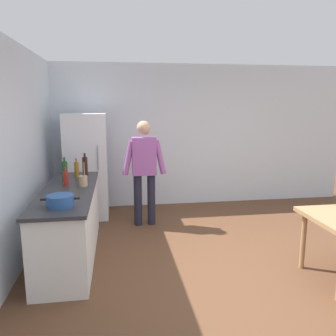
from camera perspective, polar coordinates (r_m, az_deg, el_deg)
The scene contains 12 objects.
ground_plane at distance 4.21m, azimuth 11.98°, elevation -17.17°, with size 14.00×14.00×0.00m, color brown.
wall_back at distance 6.64m, azimuth 3.33°, elevation 5.48°, with size 6.40×0.12×2.70m, color silver.
kitchen_counter at distance 4.57m, azimuth -16.23°, elevation -8.91°, with size 0.64×2.20×0.90m.
refrigerator at distance 5.99m, azimuth -13.56°, elevation 0.27°, with size 0.70×0.67×1.80m.
person at distance 5.42m, azimuth -4.03°, elevation 0.32°, with size 0.70×0.22×1.70m.
cooking_pot at distance 3.72m, azimuth -17.72°, elevation -5.28°, with size 0.40×0.28×0.12m.
utensil_jar at distance 4.53m, azimuth -14.10°, elevation -2.03°, with size 0.11×0.11×0.32m.
bottle_oil_amber at distance 5.13m, azimuth -15.16°, elevation -0.21°, with size 0.06×0.06×0.28m.
bottle_sauce_red at distance 4.64m, azimuth -16.85°, elevation -1.67°, with size 0.06×0.06×0.24m.
bottle_beer_brown at distance 5.38m, azimuth -16.97°, elevation 0.09°, with size 0.06×0.06×0.26m.
bottle_wine_dark at distance 5.19m, azimuth -13.81°, elevation 0.31°, with size 0.08×0.08×0.34m.
bottle_wine_green at distance 4.87m, azimuth -17.00°, elevation -0.51°, with size 0.08×0.08×0.34m.
Camera 1 is at (-1.37, -3.47, 1.95)m, focal length 36.15 mm.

